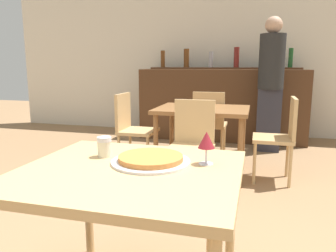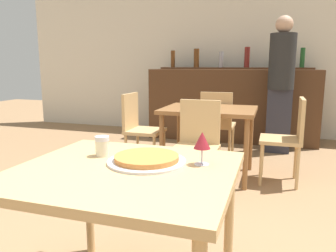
{
  "view_description": "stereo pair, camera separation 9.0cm",
  "coord_description": "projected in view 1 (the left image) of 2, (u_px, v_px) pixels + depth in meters",
  "views": [
    {
      "loc": [
        0.55,
        -1.34,
        1.19
      ],
      "look_at": [
        0.03,
        0.55,
        0.83
      ],
      "focal_mm": 35.0,
      "sensor_mm": 36.0,
      "label": 1
    },
    {
      "loc": [
        0.63,
        -1.31,
        1.19
      ],
      "look_at": [
        0.03,
        0.55,
        0.83
      ],
      "focal_mm": 35.0,
      "sensor_mm": 36.0,
      "label": 2
    }
  ],
  "objects": [
    {
      "name": "dining_table_far",
      "position": [
        202.0,
        116.0,
        3.51
      ],
      "size": [
        0.97,
        0.76,
        0.74
      ],
      "color": "brown",
      "rests_on": "ground_plane"
    },
    {
      "name": "wall_back",
      "position": [
        226.0,
        53.0,
        5.58
      ],
      "size": [
        8.0,
        0.05,
        2.8
      ],
      "color": "silver",
      "rests_on": "ground_plane"
    },
    {
      "name": "chair_far_side_front",
      "position": [
        192.0,
        140.0,
        3.01
      ],
      "size": [
        0.4,
        0.4,
        0.87
      ],
      "color": "tan",
      "rests_on": "ground_plane"
    },
    {
      "name": "cheese_shaker",
      "position": [
        104.0,
        147.0,
        1.68
      ],
      "size": [
        0.07,
        0.07,
        0.1
      ],
      "color": "beige",
      "rests_on": "dining_table_near"
    },
    {
      "name": "chair_far_side_left",
      "position": [
        132.0,
        125.0,
        3.74
      ],
      "size": [
        0.4,
        0.4,
        0.87
      ],
      "rotation": [
        0.0,
        0.0,
        1.57
      ],
      "color": "tan",
      "rests_on": "ground_plane"
    },
    {
      "name": "dining_table_near",
      "position": [
        130.0,
        185.0,
        1.51
      ],
      "size": [
        1.0,
        0.89,
        0.73
      ],
      "color": "tan",
      "rests_on": "ground_plane"
    },
    {
      "name": "chair_far_side_back",
      "position": [
        209.0,
        121.0,
        4.06
      ],
      "size": [
        0.4,
        0.4,
        0.87
      ],
      "rotation": [
        0.0,
        0.0,
        3.14
      ],
      "color": "tan",
      "rests_on": "ground_plane"
    },
    {
      "name": "chair_far_side_right",
      "position": [
        281.0,
        133.0,
        3.33
      ],
      "size": [
        0.4,
        0.4,
        0.87
      ],
      "rotation": [
        0.0,
        0.0,
        -1.57
      ],
      "color": "tan",
      "rests_on": "ground_plane"
    },
    {
      "name": "person_standing",
      "position": [
        271.0,
        79.0,
        4.44
      ],
      "size": [
        0.34,
        0.34,
        1.82
      ],
      "color": "#2D2D38",
      "rests_on": "ground_plane"
    },
    {
      "name": "bar_counter",
      "position": [
        221.0,
        105.0,
        5.26
      ],
      "size": [
        2.6,
        0.56,
        1.12
      ],
      "color": "#4C2D19",
      "rests_on": "ground_plane"
    },
    {
      "name": "wine_glass",
      "position": [
        206.0,
        141.0,
        1.54
      ],
      "size": [
        0.08,
        0.08,
        0.16
      ],
      "color": "silver",
      "rests_on": "dining_table_near"
    },
    {
      "name": "pizza_tray",
      "position": [
        151.0,
        160.0,
        1.58
      ],
      "size": [
        0.38,
        0.38,
        0.04
      ],
      "color": "silver",
      "rests_on": "dining_table_near"
    },
    {
      "name": "bar_back_shelf",
      "position": [
        222.0,
        65.0,
        5.28
      ],
      "size": [
        2.39,
        0.24,
        0.35
      ],
      "color": "#4C2D19",
      "rests_on": "bar_counter"
    }
  ]
}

